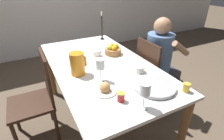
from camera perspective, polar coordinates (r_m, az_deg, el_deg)
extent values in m
plane|color=brown|center=(2.26, -3.19, -15.66)|extent=(20.00, 20.00, 0.00)
cube|color=white|center=(1.82, -3.81, 1.67)|extent=(0.94, 1.75, 0.03)
cylinder|color=brown|center=(1.73, 22.10, -18.12)|extent=(0.07, 0.07, 0.74)
cylinder|color=brown|center=(2.61, -19.22, -0.68)|extent=(0.07, 0.07, 0.74)
cylinder|color=brown|center=(2.81, -2.70, 3.01)|extent=(0.07, 0.07, 0.74)
cylinder|color=#331E14|center=(2.60, 14.59, -4.14)|extent=(0.04, 0.04, 0.42)
cylinder|color=#331E14|center=(2.39, 20.36, -8.25)|extent=(0.04, 0.04, 0.42)
cylinder|color=#331E14|center=(2.39, 7.83, -6.42)|extent=(0.04, 0.04, 0.42)
cylinder|color=#331E14|center=(2.17, 13.45, -11.26)|extent=(0.04, 0.04, 0.42)
cube|color=#331E14|center=(2.26, 14.74, -2.67)|extent=(0.42, 0.42, 0.03)
cube|color=#331E14|center=(2.02, 11.39, 2.31)|extent=(0.03, 0.39, 0.49)
cylinder|color=#331E14|center=(1.97, -28.72, -19.52)|extent=(0.04, 0.04, 0.42)
cylinder|color=#331E14|center=(2.25, -28.99, -12.92)|extent=(0.04, 0.04, 0.42)
cylinder|color=#331E14|center=(1.95, -17.59, -17.21)|extent=(0.04, 0.04, 0.42)
cylinder|color=#331E14|center=(2.23, -19.54, -10.90)|extent=(0.04, 0.04, 0.42)
cube|color=#331E14|center=(1.95, -25.04, -10.05)|extent=(0.42, 0.42, 0.03)
cube|color=#331E14|center=(1.81, -20.59, -2.15)|extent=(0.03, 0.39, 0.49)
cylinder|color=#33333D|center=(2.51, 15.18, -4.98)|extent=(0.09, 0.09, 0.45)
cylinder|color=#33333D|center=(2.42, 17.65, -6.76)|extent=(0.09, 0.09, 0.45)
cube|color=#33333D|center=(2.28, 15.91, -0.71)|extent=(0.30, 0.34, 0.11)
cylinder|color=#4C6B93|center=(2.11, 15.06, 5.28)|extent=(0.30, 0.30, 0.46)
sphere|color=#A37556|center=(2.01, 16.19, 13.56)|extent=(0.19, 0.19, 0.19)
cylinder|color=#A37556|center=(2.00, 21.56, 6.57)|extent=(0.25, 0.06, 0.20)
cylinder|color=orange|center=(1.60, -11.27, 1.96)|extent=(0.13, 0.13, 0.21)
cube|color=orange|center=(1.61, -8.75, 2.86)|extent=(0.02, 0.02, 0.09)
cone|color=orange|center=(1.55, -13.40, 4.34)|extent=(0.04, 0.04, 0.04)
cylinder|color=white|center=(1.52, -3.68, -3.26)|extent=(0.07, 0.07, 0.00)
cylinder|color=white|center=(1.49, -3.75, -1.36)|extent=(0.01, 0.01, 0.11)
cylinder|color=white|center=(1.45, -3.87, 2.02)|extent=(0.08, 0.08, 0.08)
cylinder|color=white|center=(1.25, 10.08, -11.83)|extent=(0.07, 0.07, 0.00)
cylinder|color=white|center=(1.21, 10.30, -9.77)|extent=(0.01, 0.01, 0.11)
cylinder|color=white|center=(1.16, 10.71, -6.04)|extent=(0.08, 0.08, 0.08)
cylinder|color=red|center=(1.17, 10.62, -6.79)|extent=(0.06, 0.06, 0.05)
cylinder|color=silver|center=(1.65, 8.86, -0.78)|extent=(0.15, 0.15, 0.01)
cylinder|color=silver|center=(1.64, 8.94, 0.23)|extent=(0.09, 0.09, 0.06)
cube|color=silver|center=(1.67, 10.39, 0.70)|extent=(0.01, 0.01, 0.03)
cylinder|color=silver|center=(1.99, -5.03, 4.62)|extent=(0.15, 0.15, 0.01)
cylinder|color=silver|center=(1.98, -5.07, 5.49)|extent=(0.09, 0.09, 0.06)
cube|color=silver|center=(1.99, -3.70, 5.85)|extent=(0.01, 0.01, 0.03)
cylinder|color=#9E9EA3|center=(1.46, 13.68, -5.41)|extent=(0.33, 0.33, 0.02)
cylinder|color=#9E9EA3|center=(1.45, 13.74, -4.92)|extent=(0.34, 0.34, 0.01)
cylinder|color=silver|center=(1.37, -2.32, -6.93)|extent=(0.19, 0.19, 0.01)
sphere|color=tan|center=(1.35, -2.35, -5.74)|extent=(0.09, 0.09, 0.09)
cylinder|color=gold|center=(1.48, 23.09, -5.30)|extent=(0.05, 0.05, 0.07)
cylinder|color=gold|center=(1.46, 23.32, -4.24)|extent=(0.06, 0.06, 0.01)
cylinder|color=#A81E1E|center=(1.27, 2.94, -8.74)|extent=(0.05, 0.05, 0.07)
cylinder|color=gold|center=(1.25, 2.97, -7.57)|extent=(0.06, 0.06, 0.01)
cylinder|color=#9E6B3D|center=(2.03, 0.33, 6.13)|extent=(0.19, 0.19, 0.07)
sphere|color=gold|center=(2.03, 1.34, 7.75)|extent=(0.06, 0.06, 0.06)
sphere|color=gold|center=(2.04, -0.09, 7.91)|extent=(0.06, 0.06, 0.06)
sphere|color=gold|center=(1.99, -0.70, 7.27)|extent=(0.06, 0.06, 0.06)
sphere|color=gold|center=(1.97, 0.74, 7.09)|extent=(0.06, 0.06, 0.06)
cylinder|color=black|center=(2.55, -3.21, 10.15)|extent=(0.06, 0.06, 0.01)
cylinder|color=black|center=(2.50, -3.31, 13.74)|extent=(0.02, 0.02, 0.32)
cylinder|color=beige|center=(2.46, -3.44, 17.86)|extent=(0.02, 0.02, 0.05)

